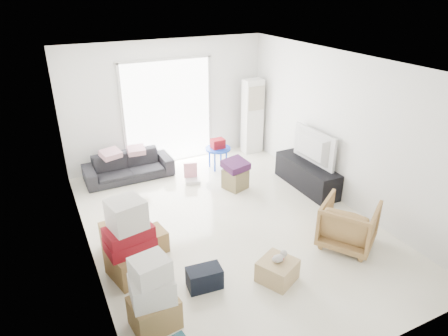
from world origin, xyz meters
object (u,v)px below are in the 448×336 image
television (308,160)px  armchair (349,222)px  sofa (128,163)px  ac_tower (252,117)px  kids_table (218,147)px  ottoman (235,179)px  tv_console (307,175)px  wood_crate (277,270)px

television → armchair: (-0.61, -1.86, -0.19)m
sofa → ac_tower: bearing=2.4°
armchair → kids_table: bearing=-24.3°
ottoman → television: bearing=-24.3°
television → armchair: 1.96m
tv_console → ottoman: bearing=155.7°
tv_console → sofa: size_ratio=0.87×
tv_console → armchair: armchair is taller
television → sofa: bearing=55.7°
sofa → wood_crate: 4.18m
wood_crate → sofa: bearing=104.5°
kids_table → wood_crate: (-0.84, -3.67, -0.34)m
television → ottoman: television is taller
ac_tower → television: size_ratio=1.51×
sofa → armchair: 4.56m
tv_console → wood_crate: (-2.04, -2.07, -0.11)m
kids_table → wood_crate: size_ratio=1.48×
sofa → kids_table: (1.89, -0.37, 0.14)m
tv_console → ottoman: tv_console is taller
kids_table → wood_crate: kids_table is taller
sofa → armchair: bearing=-57.6°
ottoman → wood_crate: (-0.74, -2.66, -0.05)m
television → wood_crate: (-2.04, -2.07, -0.44)m
armchair → ac_tower: bearing=-42.0°
ottoman → kids_table: (0.10, 1.01, 0.29)m
ac_tower → tv_console: (0.05, -2.12, -0.61)m
ac_tower → kids_table: (-1.15, -0.52, -0.38)m
ac_tower → kids_table: 1.32m
ac_tower → ottoman: bearing=-129.2°
television → kids_table: size_ratio=1.70×
armchair → wood_crate: bearing=64.8°
tv_console → ottoman: (-1.30, 0.59, -0.06)m
ac_tower → wood_crate: bearing=-115.4°
television → kids_table: bearing=35.2°
ottoman → armchair: bearing=-74.3°
kids_table → tv_console: bearing=-53.0°
television → sofa: size_ratio=0.65×
television → tv_console: bearing=-0.0°
ac_tower → wood_crate: 4.70m
sofa → ottoman: (1.79, -1.38, -0.15)m
sofa → ottoman: 2.27m
tv_console → wood_crate: bearing=-134.5°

